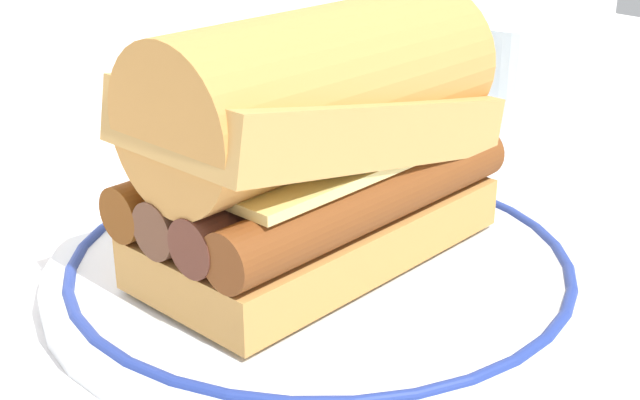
{
  "coord_description": "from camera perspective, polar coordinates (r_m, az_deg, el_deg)",
  "views": [
    {
      "loc": [
        -0.29,
        -0.28,
        0.22
      ],
      "look_at": [
        -0.03,
        0.03,
        0.04
      ],
      "focal_mm": 49.39,
      "sensor_mm": 36.0,
      "label": 1
    }
  ],
  "objects": [
    {
      "name": "ground_plane",
      "position": [
        0.46,
        5.14,
        -5.63
      ],
      "size": [
        1.5,
        1.5,
        0.0
      ],
      "primitive_type": "plane",
      "color": "silver"
    },
    {
      "name": "plate",
      "position": [
        0.46,
        -0.0,
        -4.25
      ],
      "size": [
        0.28,
        0.28,
        0.01
      ],
      "color": "white",
      "rests_on": "ground_plane"
    },
    {
      "name": "sausage_sandwich",
      "position": [
        0.44,
        -0.0,
        3.93
      ],
      "size": [
        0.2,
        0.13,
        0.13
      ],
      "rotation": [
        0.0,
        0.0,
        0.13
      ],
      "color": "#C88F47",
      "rests_on": "plate"
    },
    {
      "name": "drinking_glass",
      "position": [
        0.68,
        12.19,
        6.8
      ],
      "size": [
        0.06,
        0.06,
        0.09
      ],
      "color": "silver",
      "rests_on": "ground_plane"
    }
  ]
}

